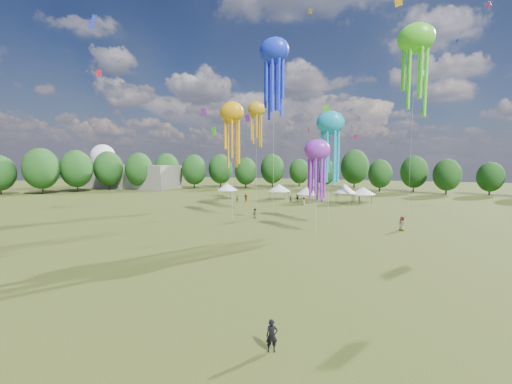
% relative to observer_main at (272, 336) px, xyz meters
% --- Properties ---
extents(ground, '(300.00, 300.00, 0.00)m').
position_rel_observer_main_xyz_m(ground, '(-7.15, 2.89, -0.80)').
color(ground, '#384416').
rests_on(ground, ground).
extents(observer_main, '(0.69, 0.60, 1.60)m').
position_rel_observer_main_xyz_m(observer_main, '(0.00, 0.00, 0.00)').
color(observer_main, black).
rests_on(observer_main, ground).
extents(spectator_near, '(0.99, 0.92, 1.63)m').
position_rel_observer_main_xyz_m(spectator_near, '(-13.72, 33.71, 0.02)').
color(spectator_near, gray).
rests_on(spectator_near, ground).
extents(spectators_far, '(33.98, 27.69, 1.93)m').
position_rel_observer_main_xyz_m(spectators_far, '(-9.10, 51.11, 0.07)').
color(spectators_far, gray).
rests_on(spectators_far, ground).
extents(festival_tents, '(36.95, 10.35, 4.33)m').
position_rel_observer_main_xyz_m(festival_tents, '(-11.33, 58.25, 2.21)').
color(festival_tents, '#47474C').
rests_on(festival_tents, ground).
extents(show_kites, '(35.28, 28.37, 32.50)m').
position_rel_observer_main_xyz_m(show_kites, '(-2.85, 40.26, 20.51)').
color(show_kites, '#F0A20F').
rests_on(show_kites, ground).
extents(small_kites, '(74.03, 58.93, 45.82)m').
position_rel_observer_main_xyz_m(small_kites, '(-8.15, 44.01, 30.15)').
color(small_kites, '#F0A20F').
rests_on(small_kites, ground).
extents(treeline, '(201.57, 95.24, 13.43)m').
position_rel_observer_main_xyz_m(treeline, '(-11.02, 65.41, 5.74)').
color(treeline, '#38281C').
rests_on(treeline, ground).
extents(hangar, '(40.00, 12.00, 8.00)m').
position_rel_observer_main_xyz_m(hangar, '(-79.15, 74.89, 3.20)').
color(hangar, gray).
rests_on(hangar, ground).
extents(radome, '(9.00, 9.00, 16.00)m').
position_rel_observer_main_xyz_m(radome, '(-95.15, 80.89, 9.19)').
color(radome, white).
rests_on(radome, ground).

